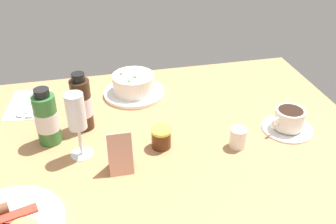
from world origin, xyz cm
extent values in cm
cube|color=#B27F51|center=(0.00, 0.00, -1.50)|extent=(110.00, 84.00, 3.00)
cylinder|color=white|center=(6.14, -25.70, 0.60)|extent=(19.74, 19.74, 1.20)
cylinder|color=white|center=(6.14, -25.70, 4.14)|extent=(13.56, 13.56, 5.88)
cylinder|color=beige|center=(6.14, -25.70, 6.28)|extent=(11.67, 11.67, 1.60)
sphere|color=#74A955|center=(7.94, -21.74, 7.18)|extent=(0.87, 0.87, 0.87)
sphere|color=#74A955|center=(9.72, -27.08, 7.18)|extent=(0.99, 0.99, 0.99)
sphere|color=#74A955|center=(5.91, -24.07, 7.18)|extent=(0.86, 0.86, 0.86)
sphere|color=#74A955|center=(5.63, -23.62, 7.18)|extent=(0.96, 0.96, 0.96)
cube|color=white|center=(39.85, -26.47, 0.15)|extent=(13.81, 19.53, 0.30)
cube|color=silver|center=(38.65, -27.47, 0.55)|extent=(2.93, 14.04, 0.50)
cube|color=silver|center=(38.65, -19.67, 0.55)|extent=(2.63, 3.85, 0.40)
cube|color=silver|center=(41.45, -27.47, 0.55)|extent=(2.61, 13.02, 0.50)
ellipsoid|color=silver|center=(41.45, -20.47, 0.60)|extent=(2.40, 4.00, 0.60)
cylinder|color=white|center=(-33.60, 3.82, 0.45)|extent=(14.36, 14.36, 0.90)
cylinder|color=white|center=(-33.60, 3.82, 3.65)|extent=(8.15, 8.15, 5.50)
cylinder|color=#301E15|center=(-33.60, 3.82, 5.90)|extent=(6.92, 6.92, 1.00)
torus|color=white|center=(-28.77, 5.38, 3.92)|extent=(3.67, 1.87, 3.60)
cylinder|color=white|center=(-16.74, 8.12, 2.73)|extent=(4.38, 4.38, 5.46)
cone|color=white|center=(-16.76, 10.09, 4.81)|extent=(1.55, 2.17, 2.28)
cylinder|color=white|center=(23.92, 2.55, 0.20)|extent=(5.93, 5.93, 0.40)
cylinder|color=white|center=(23.92, 2.55, 4.44)|extent=(0.80, 0.80, 8.07)
cylinder|color=white|center=(23.92, 2.55, 13.20)|extent=(4.63, 4.63, 9.45)
cylinder|color=silver|center=(23.92, 2.55, 11.78)|extent=(3.80, 3.80, 5.67)
cylinder|color=#4F2811|center=(3.11, 3.80, 2.39)|extent=(5.18, 5.18, 4.77)
cylinder|color=yellow|center=(3.11, 3.80, 5.17)|extent=(5.44, 5.44, 0.80)
cylinder|color=#382314|center=(22.68, -9.91, 7.49)|extent=(5.50, 5.50, 14.97)
cylinder|color=white|center=(22.68, -9.91, 7.19)|extent=(5.61, 5.61, 5.69)
cylinder|color=black|center=(22.68, -9.91, 16.06)|extent=(3.58, 3.58, 2.18)
cylinder|color=#337233|center=(31.99, -5.15, 7.04)|extent=(6.06, 6.06, 14.07)
cylinder|color=silver|center=(31.99, -5.15, 6.76)|extent=(6.18, 6.18, 5.35)
cylinder|color=black|center=(31.99, -5.15, 15.10)|extent=(3.94, 3.94, 2.06)
cube|color=#AA3828|center=(38.11, 22.21, 1.70)|extent=(9.31, 4.84, 0.60)
cube|color=tan|center=(14.63, 11.83, 5.41)|extent=(5.84, 2.70, 10.91)
cube|color=tan|center=(14.63, 9.51, 5.41)|extent=(5.84, 2.70, 10.91)
camera|label=1|loc=(19.29, 84.00, 62.78)|focal=41.03mm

